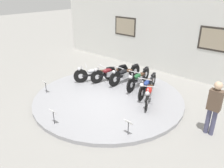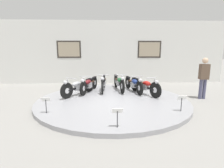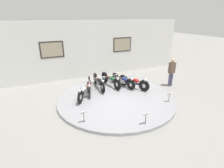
{
  "view_description": "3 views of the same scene",
  "coord_description": "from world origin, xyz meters",
  "px_view_note": "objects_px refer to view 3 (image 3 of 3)",
  "views": [
    {
      "loc": [
        5.14,
        -5.65,
        4.08
      ],
      "look_at": [
        0.11,
        0.07,
        0.65
      ],
      "focal_mm": 35.0,
      "sensor_mm": 36.0,
      "label": 1
    },
    {
      "loc": [
        -0.3,
        -6.56,
        2.02
      ],
      "look_at": [
        -0.03,
        -0.05,
        0.74
      ],
      "focal_mm": 28.0,
      "sensor_mm": 36.0,
      "label": 2
    },
    {
      "loc": [
        -3.47,
        -7.11,
        3.97
      ],
      "look_at": [
        -0.21,
        0.06,
        0.87
      ],
      "focal_mm": 28.0,
      "sensor_mm": 36.0,
      "label": 3
    }
  ],
  "objects_px": {
    "motorcycle_blue": "(123,80)",
    "info_placard_front_centre": "(146,116)",
    "motorcycle_silver": "(85,90)",
    "motorcycle_maroon": "(89,86)",
    "motorcycle_red": "(134,82)",
    "motorcycle_black": "(99,82)",
    "info_placard_front_left": "(84,114)",
    "motorcycle_green": "(111,80)",
    "visitor_standing": "(172,71)",
    "info_placard_front_right": "(169,95)"
  },
  "relations": [
    {
      "from": "motorcycle_maroon",
      "to": "info_placard_front_right",
      "type": "distance_m",
      "value": 4.06
    },
    {
      "from": "motorcycle_blue",
      "to": "info_placard_front_right",
      "type": "bearing_deg",
      "value": -67.93
    },
    {
      "from": "motorcycle_blue",
      "to": "motorcycle_red",
      "type": "bearing_deg",
      "value": -51.85
    },
    {
      "from": "motorcycle_silver",
      "to": "motorcycle_red",
      "type": "relative_size",
      "value": 0.91
    },
    {
      "from": "motorcycle_blue",
      "to": "info_placard_front_left",
      "type": "xyz_separation_m",
      "value": [
        -3.09,
        -2.62,
        -0.01
      ]
    },
    {
      "from": "info_placard_front_left",
      "to": "motorcycle_black",
      "type": "bearing_deg",
      "value": 59.64
    },
    {
      "from": "motorcycle_silver",
      "to": "motorcycle_green",
      "type": "distance_m",
      "value": 1.97
    },
    {
      "from": "motorcycle_black",
      "to": "info_placard_front_right",
      "type": "distance_m",
      "value": 3.81
    },
    {
      "from": "motorcycle_black",
      "to": "motorcycle_green",
      "type": "relative_size",
      "value": 1.01
    },
    {
      "from": "motorcycle_green",
      "to": "info_placard_front_centre",
      "type": "xyz_separation_m",
      "value": [
        -0.37,
        -4.0,
        -0.03
      ]
    },
    {
      "from": "motorcycle_maroon",
      "to": "motorcycle_blue",
      "type": "height_order",
      "value": "same"
    },
    {
      "from": "motorcycle_silver",
      "to": "info_placard_front_left",
      "type": "height_order",
      "value": "motorcycle_silver"
    },
    {
      "from": "motorcycle_maroon",
      "to": "motorcycle_red",
      "type": "xyz_separation_m",
      "value": [
        2.43,
        -0.51,
        0.01
      ]
    },
    {
      "from": "info_placard_front_left",
      "to": "motorcycle_maroon",
      "type": "bearing_deg",
      "value": 67.97
    },
    {
      "from": "motorcycle_green",
      "to": "motorcycle_blue",
      "type": "relative_size",
      "value": 1.04
    },
    {
      "from": "motorcycle_maroon",
      "to": "motorcycle_silver",
      "type": "bearing_deg",
      "value": -128.52
    },
    {
      "from": "info_placard_front_centre",
      "to": "visitor_standing",
      "type": "relative_size",
      "value": 0.3
    },
    {
      "from": "motorcycle_maroon",
      "to": "info_placard_front_left",
      "type": "distance_m",
      "value": 2.83
    },
    {
      "from": "motorcycle_red",
      "to": "visitor_standing",
      "type": "height_order",
      "value": "visitor_standing"
    },
    {
      "from": "motorcycle_black",
      "to": "info_placard_front_centre",
      "type": "xyz_separation_m",
      "value": [
        0.37,
        -4.0,
        -0.03
      ]
    },
    {
      "from": "motorcycle_blue",
      "to": "motorcycle_silver",
      "type": "bearing_deg",
      "value": -168.14
    },
    {
      "from": "motorcycle_maroon",
      "to": "motorcycle_black",
      "type": "xyz_separation_m",
      "value": [
        0.65,
        0.3,
        0.02
      ]
    },
    {
      "from": "motorcycle_blue",
      "to": "info_placard_front_centre",
      "type": "bearing_deg",
      "value": -105.29
    },
    {
      "from": "motorcycle_silver",
      "to": "motorcycle_maroon",
      "type": "bearing_deg",
      "value": 51.48
    },
    {
      "from": "motorcycle_green",
      "to": "visitor_standing",
      "type": "height_order",
      "value": "visitor_standing"
    },
    {
      "from": "motorcycle_silver",
      "to": "info_placard_front_centre",
      "type": "xyz_separation_m",
      "value": [
        1.42,
        -3.19,
        -0.01
      ]
    },
    {
      "from": "motorcycle_black",
      "to": "motorcycle_blue",
      "type": "distance_m",
      "value": 1.41
    },
    {
      "from": "motorcycle_red",
      "to": "info_placard_front_right",
      "type": "relative_size",
      "value": 3.52
    },
    {
      "from": "motorcycle_silver",
      "to": "motorcycle_maroon",
      "type": "distance_m",
      "value": 0.65
    },
    {
      "from": "info_placard_front_left",
      "to": "motorcycle_red",
      "type": "bearing_deg",
      "value": 31.13
    },
    {
      "from": "motorcycle_black",
      "to": "visitor_standing",
      "type": "distance_m",
      "value": 4.29
    },
    {
      "from": "motorcycle_red",
      "to": "motorcycle_black",
      "type": "bearing_deg",
      "value": 155.52
    },
    {
      "from": "motorcycle_green",
      "to": "info_placard_front_right",
      "type": "xyz_separation_m",
      "value": [
        1.71,
        -2.92,
        -0.03
      ]
    },
    {
      "from": "visitor_standing",
      "to": "motorcycle_black",
      "type": "bearing_deg",
      "value": 164.76
    },
    {
      "from": "motorcycle_maroon",
      "to": "motorcycle_black",
      "type": "height_order",
      "value": "motorcycle_black"
    },
    {
      "from": "info_placard_front_centre",
      "to": "motorcycle_green",
      "type": "bearing_deg",
      "value": 84.73
    },
    {
      "from": "motorcycle_red",
      "to": "info_placard_front_left",
      "type": "distance_m",
      "value": 4.08
    },
    {
      "from": "motorcycle_maroon",
      "to": "info_placard_front_left",
      "type": "relative_size",
      "value": 3.7
    },
    {
      "from": "motorcycle_maroon",
      "to": "info_placard_front_right",
      "type": "relative_size",
      "value": 3.7
    },
    {
      "from": "motorcycle_maroon",
      "to": "info_placard_front_left",
      "type": "bearing_deg",
      "value": -112.03
    },
    {
      "from": "motorcycle_green",
      "to": "info_placard_front_left",
      "type": "xyz_separation_m",
      "value": [
        -2.45,
        -2.92,
        -0.03
      ]
    },
    {
      "from": "motorcycle_silver",
      "to": "motorcycle_blue",
      "type": "distance_m",
      "value": 2.49
    },
    {
      "from": "motorcycle_black",
      "to": "motorcycle_silver",
      "type": "bearing_deg",
      "value": -142.58
    },
    {
      "from": "motorcycle_silver",
      "to": "info_placard_front_centre",
      "type": "bearing_deg",
      "value": -65.98
    },
    {
      "from": "motorcycle_silver",
      "to": "motorcycle_red",
      "type": "xyz_separation_m",
      "value": [
        2.84,
        -0.0,
        0.0
      ]
    },
    {
      "from": "motorcycle_black",
      "to": "motorcycle_green",
      "type": "xyz_separation_m",
      "value": [
        0.74,
        0.0,
        0.0
      ]
    },
    {
      "from": "motorcycle_blue",
      "to": "motorcycle_red",
      "type": "relative_size",
      "value": 1.07
    },
    {
      "from": "motorcycle_maroon",
      "to": "info_placard_front_centre",
      "type": "relative_size",
      "value": 3.7
    },
    {
      "from": "motorcycle_blue",
      "to": "visitor_standing",
      "type": "bearing_deg",
      "value": -16.76
    },
    {
      "from": "info_placard_front_left",
      "to": "info_placard_front_right",
      "type": "height_order",
      "value": "same"
    }
  ]
}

